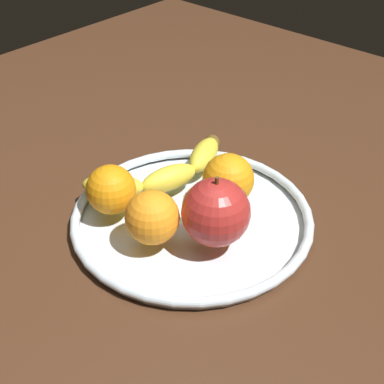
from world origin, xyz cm
name	(u,v)px	position (x,y,z in cm)	size (l,w,h in cm)	color
ground_plane	(192,235)	(0.00, 0.00, -2.00)	(129.88, 129.88, 4.00)	#472A19
fruit_bowl	(192,217)	(0.00, 0.00, 0.92)	(29.99, 29.99, 1.80)	silver
banana	(165,171)	(2.55, 6.98, 3.39)	(21.50, 10.77, 3.17)	yellow
apple	(216,212)	(-2.01, -5.38, 5.74)	(7.88, 7.88, 8.68)	#B22A26
orange_front_right	(151,217)	(-6.73, 0.17, 4.94)	(6.28, 6.28, 6.28)	orange
orange_front_left	(111,190)	(-6.19, 7.59, 4.85)	(6.11, 6.11, 6.11)	orange
orange_back_left	(228,179)	(4.75, -1.76, 5.03)	(6.46, 6.46, 6.46)	orange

